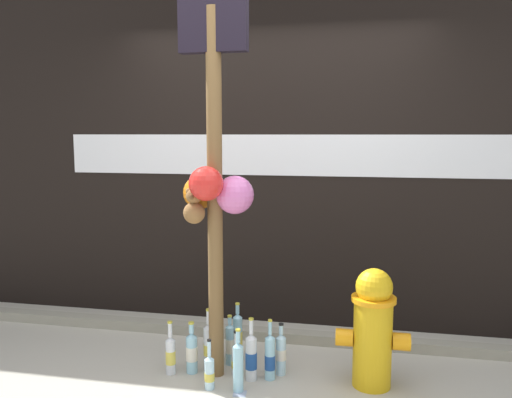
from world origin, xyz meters
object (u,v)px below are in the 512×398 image
object	(u,v)px
fire_hydrant	(373,328)
bottle_9	(218,340)
bottle_10	(238,335)
bottle_0	(209,372)
memorial_post	(214,168)
bottle_2	(192,352)
bottle_11	(270,357)
bottle_6	(281,353)
bottle_1	(230,344)
bottle_7	(237,359)
bottle_4	(251,357)
bottle_3	(209,346)
bottle_5	(238,366)
bottle_8	(171,354)

from	to	relation	value
fire_hydrant	bottle_9	bearing A→B (deg)	170.29
bottle_10	bottle_0	bearing A→B (deg)	-97.45
memorial_post	bottle_0	world-z (taller)	memorial_post
bottle_2	bottle_10	world-z (taller)	bottle_10
bottle_0	bottle_11	bearing A→B (deg)	29.49
bottle_6	bottle_11	size ratio (longest dim) A/B	0.87
bottle_1	bottle_7	distance (m)	0.18
fire_hydrant	bottle_10	size ratio (longest dim) A/B	1.92
fire_hydrant	bottle_4	world-z (taller)	fire_hydrant
memorial_post	bottle_6	bearing A→B (deg)	11.90
bottle_2	bottle_3	size ratio (longest dim) A/B	0.82
bottle_2	bottle_9	bearing A→B (deg)	62.88
bottle_2	bottle_11	xyz separation A→B (m)	(0.54, 0.01, 0.01)
bottle_9	bottle_10	world-z (taller)	bottle_10
fire_hydrant	bottle_11	distance (m)	0.70
bottle_0	bottle_7	distance (m)	0.25
fire_hydrant	bottle_5	distance (m)	0.89
bottle_5	bottle_8	distance (m)	0.53
bottle_2	bottle_7	world-z (taller)	bottle_2
bottle_0	bottle_3	xyz separation A→B (m)	(-0.08, 0.26, 0.06)
bottle_2	bottle_5	world-z (taller)	bottle_5
bottle_0	bottle_8	xyz separation A→B (m)	(-0.32, 0.15, 0.02)
memorial_post	bottle_3	size ratio (longest dim) A/B	5.74
bottle_1	bottle_4	xyz separation A→B (m)	(0.19, -0.19, 0.01)
fire_hydrant	bottle_10	xyz separation A→B (m)	(-0.95, 0.26, -0.23)
fire_hydrant	bottle_3	world-z (taller)	fire_hydrant
fire_hydrant	bottle_4	distance (m)	0.82
bottle_4	bottle_11	world-z (taller)	bottle_4
bottle_5	bottle_9	world-z (taller)	bottle_5
bottle_0	bottle_3	bearing A→B (deg)	106.52
bottle_5	bottle_11	distance (m)	0.26
bottle_9	memorial_post	bearing A→B (deg)	-78.40
memorial_post	bottle_10	world-z (taller)	memorial_post
bottle_0	bottle_11	world-z (taller)	bottle_11
memorial_post	bottle_8	world-z (taller)	memorial_post
bottle_10	bottle_9	bearing A→B (deg)	-149.61
bottle_1	bottle_6	size ratio (longest dim) A/B	1.01
bottle_4	bottle_7	bearing A→B (deg)	158.86
bottle_5	bottle_6	size ratio (longest dim) A/B	1.15
memorial_post	bottle_7	size ratio (longest dim) A/B	7.98
bottle_5	bottle_9	size ratio (longest dim) A/B	1.16
bottle_0	fire_hydrant	bearing A→B (deg)	13.64
bottle_6	bottle_11	xyz separation A→B (m)	(-0.06, -0.08, 0.00)
bottle_8	bottle_5	bearing A→B (deg)	-16.18
fire_hydrant	bottle_6	bearing A→B (deg)	176.21
bottle_3	memorial_post	bearing A→B (deg)	-44.26
bottle_8	bottle_7	bearing A→B (deg)	7.99
bottle_7	bottle_8	size ratio (longest dim) A/B	0.84
fire_hydrant	bottle_2	distance (m)	1.22
memorial_post	bottle_3	xyz separation A→B (m)	(-0.07, 0.06, -1.23)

